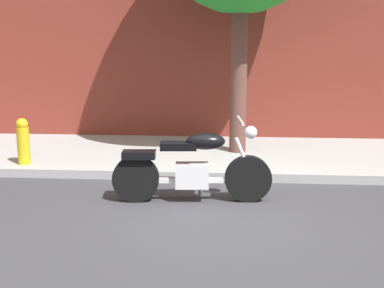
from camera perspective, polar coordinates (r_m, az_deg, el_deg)
ground_plane at (r=6.05m, az=2.69°, el=-8.56°), size 60.00×60.00×0.00m
sidewalk at (r=9.03m, az=3.29°, el=-1.35°), size 20.30×3.08×0.14m
motorcycle at (r=6.51m, az=-0.02°, el=-2.90°), size 2.14×0.70×1.13m
fire_hydrant at (r=8.49m, az=-19.14°, el=-0.14°), size 0.20×0.20×0.91m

